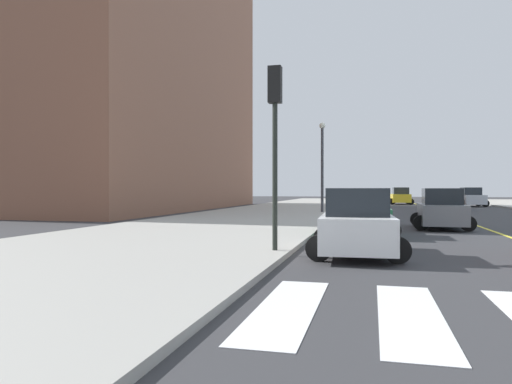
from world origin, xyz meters
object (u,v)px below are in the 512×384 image
object	(u,v)px
car_green_fourth	(366,214)
car_white_nearest	(357,224)
car_silver_second	(471,198)
car_blue_fifth	(449,201)
traffic_light_far_corner	(275,122)
car_yellow_seventh	(400,196)
car_gray_third	(441,210)
street_lamp	(322,158)

from	to	relation	value
car_green_fourth	car_white_nearest	bearing A→B (deg)	-92.29
car_silver_second	car_blue_fifth	size ratio (longest dim) A/B	1.19
traffic_light_far_corner	car_yellow_seventh	bearing A→B (deg)	82.72
car_gray_third	car_silver_second	bearing A→B (deg)	78.52
car_silver_second	traffic_light_far_corner	size ratio (longest dim) A/B	0.89
car_white_nearest	car_silver_second	world-z (taller)	car_silver_second
car_gray_third	car_blue_fifth	world-z (taller)	car_gray_third
car_blue_fifth	car_gray_third	bearing A→B (deg)	81.81
car_white_nearest	car_blue_fifth	distance (m)	32.13
car_gray_third	car_blue_fifth	xyz separation A→B (m)	(3.54, 21.54, -0.08)
car_blue_fifth	car_yellow_seventh	world-z (taller)	car_yellow_seventh
car_green_fourth	traffic_light_far_corner	world-z (taller)	traffic_light_far_corner
car_yellow_seventh	street_lamp	xyz separation A→B (m)	(-6.75, -23.54, 3.11)
car_silver_second	street_lamp	bearing A→B (deg)	51.32
car_green_fourth	car_yellow_seventh	xyz separation A→B (m)	(3.44, 38.97, 0.09)
car_silver_second	car_yellow_seventh	distance (m)	8.49
car_gray_third	car_yellow_seventh	world-z (taller)	car_yellow_seventh
car_green_fourth	traffic_light_far_corner	size ratio (longest dim) A/B	0.80
car_white_nearest	car_yellow_seventh	world-z (taller)	car_yellow_seventh
car_white_nearest	traffic_light_far_corner	xyz separation A→B (m)	(-2.18, -0.49, 2.81)
car_white_nearest	car_green_fourth	size ratio (longest dim) A/B	1.04
traffic_light_far_corner	car_white_nearest	bearing A→B (deg)	12.63
car_blue_fifth	street_lamp	size ratio (longest dim) A/B	0.58
car_blue_fifth	traffic_light_far_corner	distance (m)	33.26
car_blue_fifth	traffic_light_far_corner	bearing A→B (deg)	75.05
car_blue_fifth	traffic_light_far_corner	size ratio (longest dim) A/B	0.75
car_white_nearest	traffic_light_far_corner	bearing A→B (deg)	-169.90
car_yellow_seventh	car_silver_second	bearing A→B (deg)	-39.55
car_green_fourth	car_silver_second	bearing A→B (deg)	72.55
car_gray_third	traffic_light_far_corner	world-z (taller)	traffic_light_far_corner
car_yellow_seventh	street_lamp	world-z (taller)	street_lamp
car_yellow_seventh	street_lamp	size ratio (longest dim) A/B	0.70
car_gray_third	traffic_light_far_corner	bearing A→B (deg)	-117.20
car_silver_second	traffic_light_far_corner	xyz separation A→B (m)	(-12.54, -40.16, 2.75)
car_green_fourth	street_lamp	size ratio (longest dim) A/B	0.62
car_silver_second	car_gray_third	bearing A→B (deg)	74.59
street_lamp	car_blue_fifth	bearing A→B (deg)	44.80
car_blue_fifth	car_yellow_seventh	distance (m)	13.88
car_gray_third	car_yellow_seventh	xyz separation A→B (m)	(0.14, 35.00, 0.07)
car_white_nearest	car_gray_third	size ratio (longest dim) A/B	1.00
car_white_nearest	car_green_fourth	xyz separation A→B (m)	(0.16, 5.83, -0.02)
car_silver_second	car_yellow_seventh	bearing A→B (deg)	-39.66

